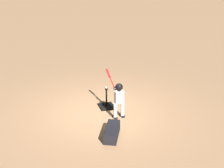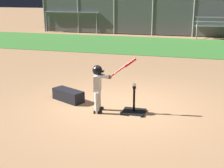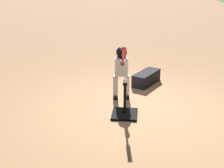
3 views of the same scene
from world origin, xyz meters
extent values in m
plane|color=#AD7F56|center=(0.00, 0.00, 0.00)|extent=(90.00, 90.00, 0.00)
cube|color=white|center=(0.29, -0.29, 0.01)|extent=(0.47, 0.47, 0.02)
cube|color=black|center=(0.30, -0.28, 0.02)|extent=(0.50, 0.45, 0.04)
cylinder|color=black|center=(0.30, -0.28, 0.30)|extent=(0.05, 0.05, 0.52)
cylinder|color=black|center=(0.30, -0.28, 0.59)|extent=(0.08, 0.08, 0.05)
cylinder|color=silver|center=(-0.51, -0.30, 0.24)|extent=(0.11, 0.11, 0.48)
cube|color=black|center=(-0.49, -0.30, 0.03)|extent=(0.19, 0.12, 0.06)
cylinder|color=silver|center=(-0.48, -0.53, 0.24)|extent=(0.11, 0.11, 0.48)
cube|color=black|center=(-0.46, -0.52, 0.03)|extent=(0.19, 0.12, 0.06)
cube|color=silver|center=(-0.49, -0.41, 0.66)|extent=(0.17, 0.27, 0.36)
sphere|color=brown|center=(-0.49, -0.41, 0.94)|extent=(0.18, 0.18, 0.18)
sphere|color=black|center=(-0.49, -0.41, 0.95)|extent=(0.21, 0.21, 0.21)
cube|color=black|center=(-0.40, -0.40, 0.93)|extent=(0.13, 0.17, 0.01)
cylinder|color=silver|center=(-0.37, -0.35, 0.82)|extent=(0.29, 0.11, 0.10)
cylinder|color=silver|center=(-0.36, -0.43, 0.82)|extent=(0.29, 0.19, 0.10)
sphere|color=brown|center=(-0.23, -0.38, 0.81)|extent=(0.09, 0.09, 0.09)
cylinder|color=red|center=(0.04, -0.34, 1.01)|extent=(0.56, 0.11, 0.43)
cylinder|color=red|center=(0.21, -0.31, 1.14)|extent=(0.27, 0.10, 0.22)
cylinder|color=black|center=(-0.25, -0.38, 0.79)|extent=(0.05, 0.05, 0.05)
sphere|color=white|center=(0.30, -0.28, 0.65)|extent=(0.07, 0.07, 0.07)
cube|color=black|center=(-1.42, 0.09, 0.14)|extent=(0.90, 0.66, 0.28)
camera|label=1|loc=(-8.04, 2.20, 4.22)|focal=50.00mm
camera|label=2|loc=(1.55, -6.63, 2.56)|focal=50.00mm
camera|label=3|loc=(5.37, 0.06, 2.43)|focal=50.00mm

